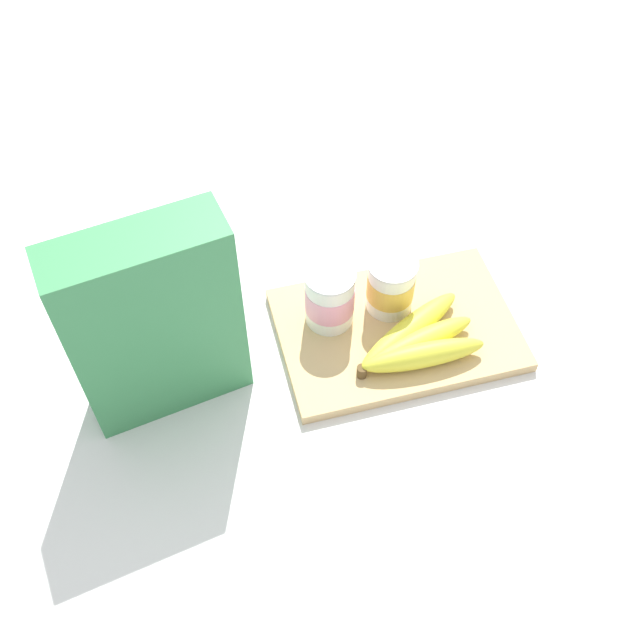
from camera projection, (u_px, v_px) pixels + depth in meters
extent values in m
plane|color=silver|center=(396.00, 333.00, 1.07)|extent=(2.40, 2.40, 0.00)
cube|color=tan|center=(397.00, 329.00, 1.06)|extent=(0.33, 0.22, 0.02)
cube|color=#38844C|center=(154.00, 324.00, 0.89)|extent=(0.21, 0.11, 0.29)
cylinder|color=white|center=(330.00, 298.00, 1.03)|extent=(0.07, 0.07, 0.09)
cylinder|color=pink|center=(330.00, 298.00, 1.03)|extent=(0.07, 0.07, 0.04)
cylinder|color=silver|center=(330.00, 276.00, 0.99)|extent=(0.07, 0.07, 0.00)
cylinder|color=white|center=(388.00, 286.00, 1.04)|extent=(0.06, 0.06, 0.08)
cylinder|color=gold|center=(388.00, 286.00, 1.04)|extent=(0.07, 0.07, 0.04)
cylinder|color=silver|center=(391.00, 265.00, 1.01)|extent=(0.07, 0.07, 0.00)
ellipsoid|color=yellow|center=(424.00, 355.00, 1.00)|extent=(0.17, 0.04, 0.04)
ellipsoid|color=yellow|center=(417.00, 343.00, 1.01)|extent=(0.18, 0.07, 0.03)
ellipsoid|color=yellow|center=(410.00, 330.00, 1.03)|extent=(0.18, 0.12, 0.03)
cylinder|color=brown|center=(362.00, 372.00, 0.99)|extent=(0.01, 0.01, 0.02)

